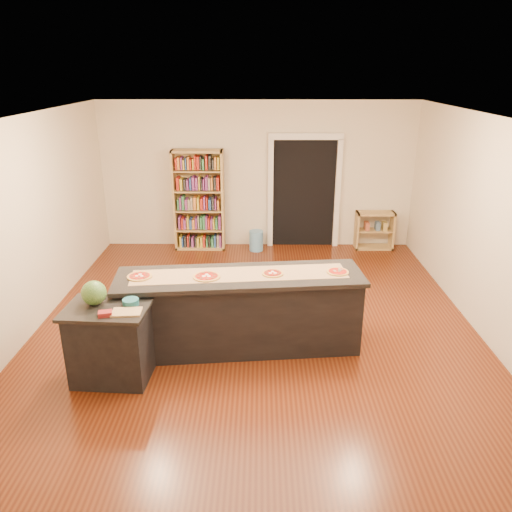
{
  "coord_description": "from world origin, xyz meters",
  "views": [
    {
      "loc": [
        0.06,
        -6.01,
        3.37
      ],
      "look_at": [
        0.0,
        0.2,
        1.0
      ],
      "focal_mm": 35.0,
      "sensor_mm": 36.0,
      "label": 1
    }
  ],
  "objects_px": {
    "side_counter": "(111,343)",
    "low_shelf": "(374,230)",
    "waste_bin": "(256,241)",
    "kitchen_island": "(240,311)",
    "bookshelf": "(199,200)",
    "watermelon": "(94,293)"
  },
  "relations": [
    {
      "from": "side_counter",
      "to": "low_shelf",
      "type": "xyz_separation_m",
      "value": [
        3.91,
        4.43,
        -0.09
      ]
    },
    {
      "from": "side_counter",
      "to": "waste_bin",
      "type": "xyz_separation_m",
      "value": [
        1.6,
        4.28,
        -0.26
      ]
    },
    {
      "from": "waste_bin",
      "to": "kitchen_island",
      "type": "bearing_deg",
      "value": -92.69
    },
    {
      "from": "bookshelf",
      "to": "side_counter",
      "type": "bearing_deg",
      "value": -96.46
    },
    {
      "from": "side_counter",
      "to": "bookshelf",
      "type": "xyz_separation_m",
      "value": [
        0.5,
        4.41,
        0.5
      ]
    },
    {
      "from": "waste_bin",
      "to": "bookshelf",
      "type": "bearing_deg",
      "value": 173.19
    },
    {
      "from": "side_counter",
      "to": "kitchen_island",
      "type": "bearing_deg",
      "value": 29.52
    },
    {
      "from": "kitchen_island",
      "to": "bookshelf",
      "type": "height_order",
      "value": "bookshelf"
    },
    {
      "from": "bookshelf",
      "to": "waste_bin",
      "type": "bearing_deg",
      "value": -6.81
    },
    {
      "from": "waste_bin",
      "to": "watermelon",
      "type": "distance_m",
      "value": 4.64
    },
    {
      "from": "bookshelf",
      "to": "kitchen_island",
      "type": "bearing_deg",
      "value": -75.9
    },
    {
      "from": "side_counter",
      "to": "low_shelf",
      "type": "relative_size",
      "value": 1.24
    },
    {
      "from": "waste_bin",
      "to": "watermelon",
      "type": "xyz_separation_m",
      "value": [
        -1.75,
        -4.21,
        0.84
      ]
    },
    {
      "from": "kitchen_island",
      "to": "low_shelf",
      "type": "distance_m",
      "value": 4.48
    },
    {
      "from": "low_shelf",
      "to": "waste_bin",
      "type": "relative_size",
      "value": 1.87
    },
    {
      "from": "watermelon",
      "to": "bookshelf",
      "type": "bearing_deg",
      "value": 81.54
    },
    {
      "from": "bookshelf",
      "to": "watermelon",
      "type": "distance_m",
      "value": 4.39
    },
    {
      "from": "low_shelf",
      "to": "bookshelf",
      "type": "bearing_deg",
      "value": -179.77
    },
    {
      "from": "kitchen_island",
      "to": "watermelon",
      "type": "bearing_deg",
      "value": -164.04
    },
    {
      "from": "side_counter",
      "to": "low_shelf",
      "type": "height_order",
      "value": "side_counter"
    },
    {
      "from": "low_shelf",
      "to": "watermelon",
      "type": "relative_size",
      "value": 2.69
    },
    {
      "from": "side_counter",
      "to": "waste_bin",
      "type": "distance_m",
      "value": 4.58
    }
  ]
}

